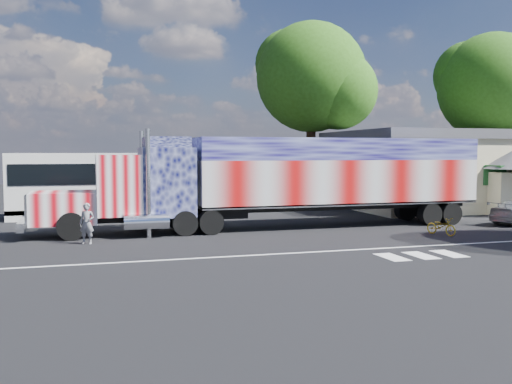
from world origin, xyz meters
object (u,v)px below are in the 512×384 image
object	(u,v)px
coach_bus	(124,184)
tree_ne_a	(313,78)
semi_truck	(286,178)
tree_far_ne	(495,88)
bicycle	(441,226)
woman	(87,223)

from	to	relation	value
coach_bus	tree_ne_a	xyz separation A→B (m)	(14.29, 5.46, 7.39)
semi_truck	tree_far_ne	world-z (taller)	tree_far_ne
semi_truck	coach_bus	xyz separation A→B (m)	(-7.44, 7.74, -0.55)
semi_truck	tree_ne_a	world-z (taller)	tree_ne_a
tree_ne_a	semi_truck	bearing A→B (deg)	-117.44
bicycle	tree_ne_a	bearing A→B (deg)	68.23
tree_ne_a	tree_far_ne	distance (m)	15.81
bicycle	tree_far_ne	distance (m)	25.45
bicycle	tree_ne_a	world-z (taller)	tree_ne_a
woman	bicycle	world-z (taller)	woman
semi_truck	coach_bus	world-z (taller)	semi_truck
coach_bus	woman	distance (m)	10.41
tree_far_ne	semi_truck	bearing A→B (deg)	-150.64
woman	semi_truck	bearing A→B (deg)	35.52
semi_truck	bicycle	distance (m)	7.71
semi_truck	woman	bearing A→B (deg)	-166.00
bicycle	woman	bearing A→B (deg)	153.69
semi_truck	bicycle	xyz separation A→B (m)	(5.97, -4.41, -2.08)
coach_bus	tree_ne_a	world-z (taller)	tree_ne_a
woman	bicycle	bearing A→B (deg)	14.11
coach_bus	tree_ne_a	distance (m)	16.99
woman	tree_ne_a	world-z (taller)	tree_ne_a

